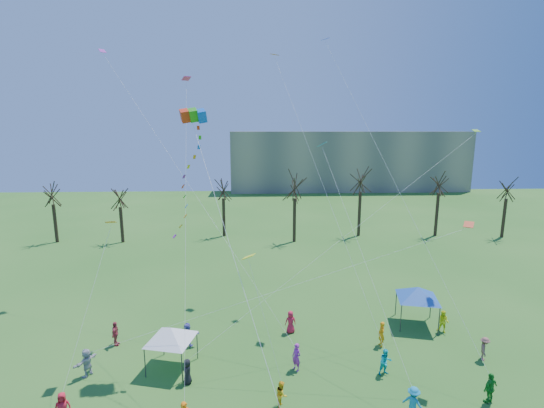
{
  "coord_description": "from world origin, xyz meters",
  "views": [
    {
      "loc": [
        -2.09,
        -16.55,
        15.18
      ],
      "look_at": [
        -1.13,
        5.0,
        11.0
      ],
      "focal_mm": 25.0,
      "sensor_mm": 36.0,
      "label": 1
    }
  ],
  "objects_px": {
    "distant_building": "(347,161)",
    "canopy_tent_blue": "(418,293)",
    "big_box_kite": "(192,184)",
    "canopy_tent_white": "(171,334)"
  },
  "relations": [
    {
      "from": "canopy_tent_blue",
      "to": "distant_building",
      "type": "bearing_deg",
      "value": 80.91
    },
    {
      "from": "big_box_kite",
      "to": "canopy_tent_blue",
      "type": "height_order",
      "value": "big_box_kite"
    },
    {
      "from": "big_box_kite",
      "to": "canopy_tent_white",
      "type": "bearing_deg",
      "value": -142.79
    },
    {
      "from": "big_box_kite",
      "to": "canopy_tent_white",
      "type": "distance_m",
      "value": 9.68
    },
    {
      "from": "distant_building",
      "to": "canopy_tent_white",
      "type": "relative_size",
      "value": 16.29
    },
    {
      "from": "distant_building",
      "to": "canopy_tent_blue",
      "type": "distance_m",
      "value": 72.34
    },
    {
      "from": "distant_building",
      "to": "canopy_tent_blue",
      "type": "height_order",
      "value": "distant_building"
    },
    {
      "from": "canopy_tent_blue",
      "to": "canopy_tent_white",
      "type": "bearing_deg",
      "value": -165.14
    },
    {
      "from": "distant_building",
      "to": "canopy_tent_blue",
      "type": "relative_size",
      "value": 14.57
    },
    {
      "from": "canopy_tent_white",
      "to": "big_box_kite",
      "type": "bearing_deg",
      "value": 37.21
    }
  ]
}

